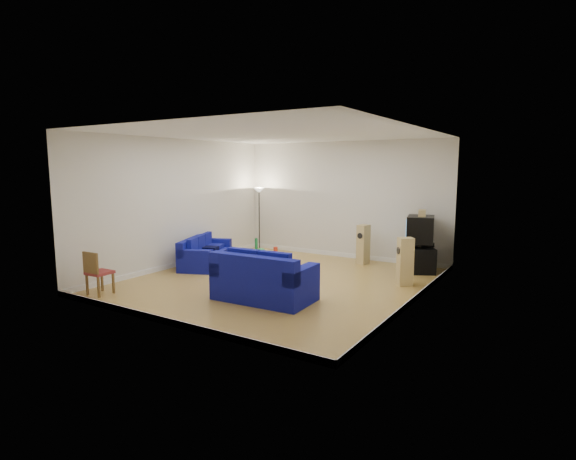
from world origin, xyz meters
The scene contains 16 objects.
room centered at (0.00, 0.00, 1.54)m, with size 6.01×6.51×3.21m.
sofa_three_seat centered at (-2.50, 0.34, 0.27)m, with size 1.47×2.05×0.73m.
sofa_loveseat centered at (0.53, -1.34, 0.35)m, with size 1.88×1.11×0.92m.
coffee_table centered at (-1.11, 1.03, 0.33)m, with size 1.15×0.84×0.38m.
bottle centered at (-1.38, 1.07, 0.54)m, with size 0.08×0.08×0.32m, color #197233.
tissue_box centered at (-1.15, 0.98, 0.42)m, with size 0.21×0.12×0.09m, color green.
red_canister centered at (-0.81, 1.11, 0.45)m, with size 0.11×0.11×0.15m, color red.
remote centered at (-0.78, 0.96, 0.39)m, with size 0.16×0.05×0.02m, color black.
tv_stand centered at (2.33, 2.69, 0.30)m, with size 0.99×0.55×0.60m, color black.
av_receiver centered at (2.37, 2.74, 0.65)m, with size 0.44×0.36×0.10m, color black.
television centered at (2.33, 2.66, 1.02)m, with size 0.78×0.94×0.64m.
centre_speaker centered at (2.36, 2.67, 1.41)m, with size 0.42×0.17×0.15m, color tan.
speaker_left centered at (0.86, 2.70, 0.51)m, with size 0.29×0.35×1.03m.
speaker_right centered at (2.45, 1.18, 0.51)m, with size 0.38×0.37×1.02m.
floor_lamp centered at (-2.45, 2.70, 1.57)m, with size 0.32×0.32×1.90m.
dining_chair centered at (-2.45, -2.77, 0.49)m, with size 0.43×0.43×0.87m.
Camera 1 is at (5.30, -8.05, 2.50)m, focal length 28.00 mm.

